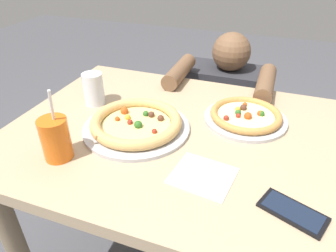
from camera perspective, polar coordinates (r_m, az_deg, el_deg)
dining_table at (r=1.08m, az=1.65°, el=-6.30°), size 1.12×0.85×0.75m
pizza_near at (r=1.01m, az=-5.95°, el=0.44°), size 0.35×0.35×0.05m
pizza_far at (r=1.09m, az=14.28°, el=1.80°), size 0.28×0.28×0.04m
drink_cup_colored at (r=0.92m, az=-20.26°, el=-2.25°), size 0.08×0.08×0.22m
water_cup_clear at (r=1.18m, az=-13.75°, el=6.84°), size 0.08×0.08×0.12m
paper_napkin at (r=0.84m, az=6.52°, el=-9.18°), size 0.18×0.16×0.00m
cell_phone at (r=0.79m, az=22.27°, el=-14.62°), size 0.17×0.12×0.01m
diner_seated at (r=1.71m, az=10.17°, el=-0.12°), size 0.44×0.53×0.91m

